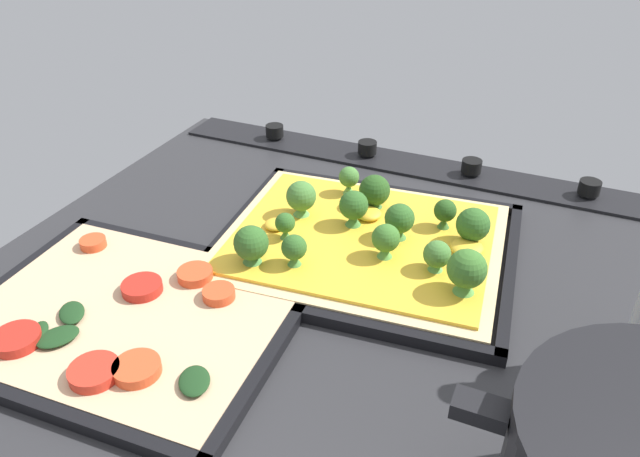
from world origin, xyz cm
name	(u,v)px	position (x,y,z in cm)	size (l,w,h in cm)	color
ground_plane	(341,290)	(0.00, 0.00, -1.50)	(77.62, 66.08, 3.00)	#28282B
stove_control_panel	(417,164)	(0.00, -29.54, 0.55)	(74.52, 7.00, 2.60)	black
baking_tray_front	(365,248)	(-0.43, -6.24, 0.37)	(35.91, 31.20, 1.30)	black
broccoli_pizza	(369,236)	(-0.87, -6.15, 2.17)	(33.30, 28.60, 6.23)	#D3B77F
baking_tray_back	(130,319)	(16.60, 14.72, 0.37)	(33.09, 27.07, 1.30)	black
veggie_pizza_back	(127,315)	(16.51, 15.04, 1.11)	(30.57, 24.55, 1.90)	tan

